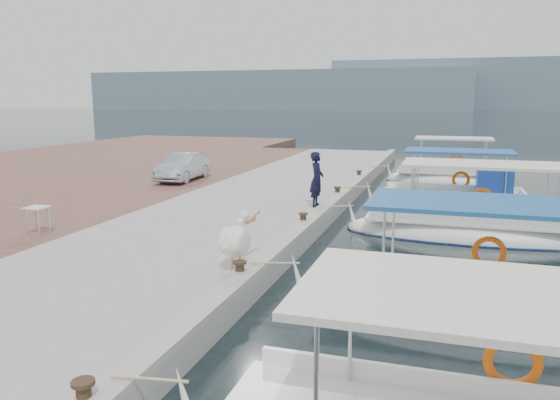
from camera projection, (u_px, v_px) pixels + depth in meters
The scene contains 14 objects.
ground at pixel (301, 255), 14.41m from camera, with size 400.00×400.00×0.00m, color black.
concrete_quay at pixel (258, 205), 19.93m from camera, with size 6.00×40.00×0.50m, color gray.
quay_curb at pixel (332, 201), 19.06m from camera, with size 0.44×40.00×0.12m, color #A19C8F.
cobblestone_strip at pixel (138, 198), 21.40m from camera, with size 4.00×40.00×0.50m, color brown.
distant_hills at pixel (530, 89), 193.43m from camera, with size 330.00×60.00×18.00m.
fishing_caique_b at pixel (473, 311), 10.33m from camera, with size 7.20×2.36×2.83m.
fishing_caique_c at pixel (472, 233), 16.31m from camera, with size 7.57×2.36×2.83m.
fishing_caique_d at pixel (455, 205), 20.28m from camera, with size 6.37×2.20×2.83m.
fishing_caique_e at pixel (448, 180), 26.87m from camera, with size 6.04×2.26×2.83m.
mooring_bollards at pixel (303, 217), 15.79m from camera, with size 0.28×20.28×0.33m.
pelican at pixel (236, 240), 11.57m from camera, with size 0.63×1.56×1.20m.
fisherman at pixel (317, 179), 18.25m from camera, with size 0.67×0.44×1.85m, color black.
parked_car at pixel (183, 167), 24.26m from camera, with size 1.26×3.61×1.19m, color #A6B1BE.
folding_table at pixel (37, 214), 14.61m from camera, with size 0.55×0.55×0.73m.
Camera 1 is at (3.61, -13.43, 4.07)m, focal length 35.00 mm.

